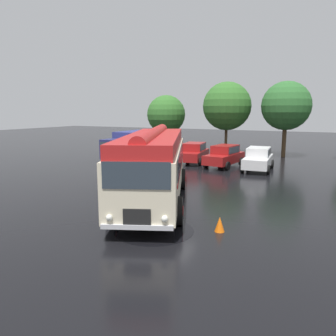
# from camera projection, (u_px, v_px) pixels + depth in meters

# --- Properties ---
(ground_plane) EXTENTS (120.00, 120.00, 0.00)m
(ground_plane) POSITION_uv_depth(u_px,v_px,m) (165.00, 202.00, 15.54)
(ground_plane) COLOR black
(vintage_bus) EXTENTS (6.16, 10.25, 3.49)m
(vintage_bus) POSITION_uv_depth(u_px,v_px,m) (154.00, 163.00, 15.27)
(vintage_bus) COLOR beige
(vintage_bus) RESTS_ON ground
(car_near_left) EXTENTS (2.33, 4.37, 1.66)m
(car_near_left) POSITION_uv_depth(u_px,v_px,m) (163.00, 152.00, 27.51)
(car_near_left) COLOR #4C5156
(car_near_left) RESTS_ON ground
(car_mid_left) EXTENTS (2.35, 4.38, 1.66)m
(car_mid_left) POSITION_uv_depth(u_px,v_px,m) (194.00, 153.00, 27.16)
(car_mid_left) COLOR maroon
(car_mid_left) RESTS_ON ground
(car_mid_right) EXTENTS (2.38, 4.39, 1.66)m
(car_mid_right) POSITION_uv_depth(u_px,v_px,m) (224.00, 156.00, 25.29)
(car_mid_right) COLOR maroon
(car_mid_right) RESTS_ON ground
(car_far_right) EXTENTS (2.17, 4.30, 1.66)m
(car_far_right) POSITION_uv_depth(u_px,v_px,m) (258.00, 159.00, 23.70)
(car_far_right) COLOR silver
(car_far_right) RESTS_ON ground
(box_van) EXTENTS (2.37, 5.79, 2.50)m
(box_van) POSITION_uv_depth(u_px,v_px,m) (130.00, 145.00, 28.58)
(box_van) COLOR navy
(box_van) RESTS_ON ground
(tree_far_left) EXTENTS (4.10, 4.10, 5.94)m
(tree_far_left) POSITION_uv_depth(u_px,v_px,m) (166.00, 115.00, 34.99)
(tree_far_left) COLOR #4C3823
(tree_far_left) RESTS_ON ground
(tree_left_of_centre) EXTENTS (4.74, 4.74, 7.10)m
(tree_left_of_centre) POSITION_uv_depth(u_px,v_px,m) (226.00, 106.00, 32.24)
(tree_left_of_centre) COLOR #4C3823
(tree_left_of_centre) RESTS_ON ground
(tree_centre) EXTENTS (4.46, 4.46, 6.96)m
(tree_centre) POSITION_uv_depth(u_px,v_px,m) (286.00, 106.00, 30.00)
(tree_centre) COLOR #4C3823
(tree_centre) RESTS_ON ground
(traffic_cone) EXTENTS (0.36, 0.36, 0.55)m
(traffic_cone) POSITION_uv_depth(u_px,v_px,m) (220.00, 224.00, 11.71)
(traffic_cone) COLOR orange
(traffic_cone) RESTS_ON ground
(puddle_patch) EXTENTS (2.89, 2.89, 0.01)m
(puddle_patch) POSITION_uv_depth(u_px,v_px,m) (154.00, 230.00, 11.85)
(puddle_patch) COLOR black
(puddle_patch) RESTS_ON ground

